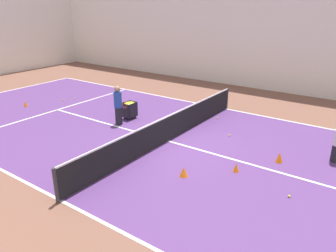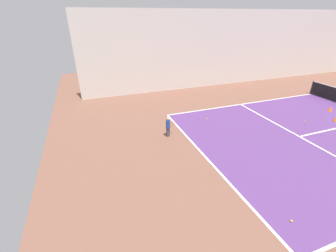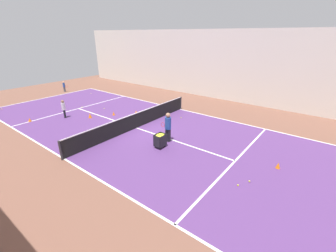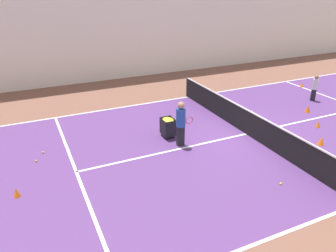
# 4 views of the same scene
# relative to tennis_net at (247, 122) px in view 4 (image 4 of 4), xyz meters

# --- Properties ---
(ground_plane) EXTENTS (37.79, 37.79, 0.00)m
(ground_plane) POSITION_rel_tennis_net_xyz_m (0.00, 0.00, -0.53)
(ground_plane) COLOR brown
(court_playing_area) EXTENTS (9.82, 24.19, 0.00)m
(court_playing_area) POSITION_rel_tennis_net_xyz_m (0.00, 0.00, -0.53)
(court_playing_area) COLOR #563370
(court_playing_area) RESTS_ON ground
(line_sideline_right) EXTENTS (0.10, 24.19, 0.00)m
(line_sideline_right) POSITION_rel_tennis_net_xyz_m (4.91, 0.00, -0.52)
(line_sideline_right) COLOR white
(line_sideline_right) RESTS_ON ground
(line_service_far) EXTENTS (9.82, 0.10, 0.00)m
(line_service_far) POSITION_rel_tennis_net_xyz_m (0.00, 6.65, -0.52)
(line_service_far) COLOR white
(line_service_far) RESTS_ON ground
(line_centre_service) EXTENTS (0.10, 13.30, 0.00)m
(line_centre_service) POSITION_rel_tennis_net_xyz_m (0.00, 0.00, -0.52)
(line_centre_service) COLOR white
(line_centre_service) RESTS_ON ground
(hall_enclosure_right) EXTENTS (0.15, 34.09, 6.04)m
(hall_enclosure_right) POSITION_rel_tennis_net_xyz_m (9.79, 0.00, 2.49)
(hall_enclosure_right) COLOR silver
(hall_enclosure_right) RESTS_ON ground
(tennis_net) EXTENTS (10.12, 0.10, 1.02)m
(tennis_net) POSITION_rel_tennis_net_xyz_m (0.00, 0.00, 0.00)
(tennis_net) COLOR #2D2D33
(tennis_net) RESTS_ON ground
(coach_at_net) EXTENTS (0.37, 0.68, 1.69)m
(coach_at_net) POSITION_rel_tennis_net_xyz_m (0.27, 2.79, 0.44)
(coach_at_net) COLOR black
(coach_at_net) RESTS_ON ground
(child_midcourt) EXTENTS (0.36, 0.36, 1.32)m
(child_midcourt) POSITION_rel_tennis_net_xyz_m (1.78, -5.46, 0.23)
(child_midcourt) COLOR black
(child_midcourt) RESTS_ON ground
(ball_cart) EXTENTS (0.58, 0.46, 0.77)m
(ball_cart) POSITION_rel_tennis_net_xyz_m (1.10, 2.91, 0.01)
(ball_cart) COLOR black
(ball_cart) RESTS_ON ground
(training_cone_0) EXTENTS (0.21, 0.21, 0.25)m
(training_cone_0) POSITION_rel_tennis_net_xyz_m (3.70, -6.69, -0.40)
(training_cone_0) COLOR orange
(training_cone_0) RESTS_ON ground
(training_cone_1) EXTENTS (0.20, 0.20, 0.27)m
(training_cone_1) POSITION_rel_tennis_net_xyz_m (-0.72, -3.11, -0.39)
(training_cone_1) COLOR orange
(training_cone_1) RESTS_ON ground
(training_cone_2) EXTENTS (0.20, 0.20, 0.27)m
(training_cone_2) POSITION_rel_tennis_net_xyz_m (-0.59, 8.41, -0.39)
(training_cone_2) COLOR orange
(training_cone_2) RESTS_ON ground
(training_cone_3) EXTENTS (0.26, 0.26, 0.30)m
(training_cone_3) POSITION_rel_tennis_net_xyz_m (-1.91, -1.94, -0.38)
(training_cone_3) COLOR orange
(training_cone_3) RESTS_ON ground
(training_cone_4) EXTENTS (0.24, 0.24, 0.35)m
(training_cone_4) POSITION_rel_tennis_net_xyz_m (0.70, -4.00, -0.35)
(training_cone_4) COLOR orange
(training_cone_4) RESTS_ON ground
(tennis_ball_0) EXTENTS (0.07, 0.07, 0.07)m
(tennis_ball_0) POSITION_rel_tennis_net_xyz_m (1.79, -1.69, -0.49)
(tennis_ball_0) COLOR yellow
(tennis_ball_0) RESTS_ON ground
(tennis_ball_3) EXTENTS (0.07, 0.07, 0.07)m
(tennis_ball_3) POSITION_rel_tennis_net_xyz_m (1.22, 7.75, -0.49)
(tennis_ball_3) COLOR yellow
(tennis_ball_3) RESTS_ON ground
(tennis_ball_6) EXTENTS (0.07, 0.07, 0.07)m
(tennis_ball_6) POSITION_rel_tennis_net_xyz_m (1.76, 7.48, -0.49)
(tennis_ball_6) COLOR yellow
(tennis_ball_6) RESTS_ON ground
(tennis_ball_7) EXTENTS (0.07, 0.07, 0.07)m
(tennis_ball_7) POSITION_rel_tennis_net_xyz_m (-3.29, 1.23, -0.49)
(tennis_ball_7) COLOR yellow
(tennis_ball_7) RESTS_ON ground
(tennis_ball_11) EXTENTS (0.07, 0.07, 0.07)m
(tennis_ball_11) POSITION_rel_tennis_net_xyz_m (3.36, -0.36, -0.49)
(tennis_ball_11) COLOR yellow
(tennis_ball_11) RESTS_ON ground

